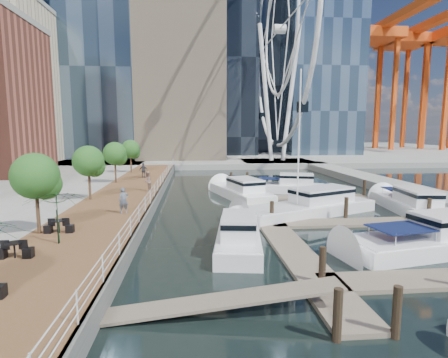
% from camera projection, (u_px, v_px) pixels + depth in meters
% --- Properties ---
extents(ground, '(520.00, 520.00, 0.00)m').
position_uv_depth(ground, '(247.00, 271.00, 17.11)').
color(ground, black).
rests_on(ground, ground).
extents(boardwalk, '(6.00, 60.00, 1.00)m').
position_uv_depth(boardwalk, '(122.00, 202.00, 31.07)').
color(boardwalk, brown).
rests_on(boardwalk, ground).
extents(seawall, '(0.25, 60.00, 1.00)m').
position_uv_depth(seawall, '(156.00, 202.00, 31.33)').
color(seawall, '#595954').
rests_on(seawall, ground).
extents(land_far, '(200.00, 114.00, 1.00)m').
position_uv_depth(land_far, '(201.00, 150.00, 117.72)').
color(land_far, gray).
rests_on(land_far, ground).
extents(breakwater, '(4.00, 60.00, 1.00)m').
position_uv_depth(breakwater, '(399.00, 189.00, 38.51)').
color(breakwater, gray).
rests_on(breakwater, ground).
extents(pier, '(14.00, 12.00, 1.00)m').
position_uv_depth(pier, '(277.00, 163.00, 69.58)').
color(pier, gray).
rests_on(pier, ground).
extents(railing, '(0.10, 60.00, 1.05)m').
position_uv_depth(railing, '(154.00, 191.00, 31.18)').
color(railing, white).
rests_on(railing, boardwalk).
extents(floating_docks, '(16.00, 34.00, 2.60)m').
position_uv_depth(floating_docks, '(328.00, 211.00, 27.58)').
color(floating_docks, '#6D6051').
rests_on(floating_docks, ground).
extents(ferris_wheel, '(5.80, 45.60, 47.80)m').
position_uv_depth(ferris_wheel, '(280.00, 30.00, 66.14)').
color(ferris_wheel, white).
rests_on(ferris_wheel, ground).
extents(port_cranes, '(40.00, 52.00, 38.00)m').
position_uv_depth(port_cranes, '(407.00, 91.00, 114.67)').
color(port_cranes, '#D84C14').
rests_on(port_cranes, ground).
extents(street_trees, '(2.60, 42.60, 4.60)m').
position_uv_depth(street_trees, '(88.00, 161.00, 29.36)').
color(street_trees, '#3F2B1C').
rests_on(street_trees, ground).
extents(cafe_tables, '(2.50, 13.70, 0.74)m').
position_uv_depth(cafe_tables, '(0.00, 267.00, 14.05)').
color(cafe_tables, black).
rests_on(cafe_tables, ground).
extents(yacht_foreground, '(12.33, 5.39, 2.15)m').
position_uv_depth(yacht_foreground, '(434.00, 251.00, 19.96)').
color(yacht_foreground, white).
rests_on(yacht_foreground, ground).
extents(pedestrian_near, '(0.78, 0.64, 1.84)m').
position_uv_depth(pedestrian_near, '(124.00, 200.00, 24.73)').
color(pedestrian_near, '#50596B').
rests_on(pedestrian_near, boardwalk).
extents(pedestrian_mid, '(0.95, 1.09, 1.91)m').
position_uv_depth(pedestrian_mid, '(147.00, 181.00, 34.00)').
color(pedestrian_mid, gray).
rests_on(pedestrian_mid, boardwalk).
extents(pedestrian_far, '(1.18, 0.75, 1.87)m').
position_uv_depth(pedestrian_far, '(144.00, 170.00, 43.75)').
color(pedestrian_far, '#343641').
rests_on(pedestrian_far, boardwalk).
extents(moored_yachts, '(19.46, 33.39, 11.50)m').
position_uv_depth(moored_yachts, '(312.00, 215.00, 28.53)').
color(moored_yachts, silver).
rests_on(moored_yachts, ground).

